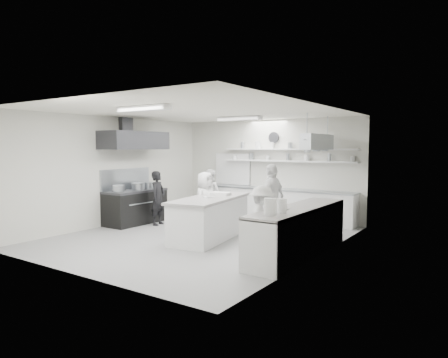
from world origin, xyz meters
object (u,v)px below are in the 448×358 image
Objects in this scene: cook_stove at (158,198)px; cook_back at (210,193)px; prep_island at (210,219)px; back_counter at (272,204)px; right_counter at (298,232)px; stove at (135,208)px.

cook_back is at bearing -28.24° from cook_stove.
prep_island is at bearing -116.78° from cook_stove.
cook_back is (-1.73, -0.82, 0.28)m from back_counter.
cook_stove is at bearing 169.93° from right_counter.
right_counter is 2.39m from prep_island.
back_counter is at bearing -53.36° from cook_stove.
stove is at bearing 60.43° from cook_back.
back_counter is 1.52× the size of right_counter.
cook_stove is at bearing -130.62° from back_counter.
cook_back is at bearing 116.14° from prep_island.
cook_stove is 1.01× the size of cook_back.
stove is 4.03m from back_counter.
prep_island is 2.28m from cook_stove.
stove is 1.20× the size of cook_stove.
prep_island is at bearing 127.31° from cook_back.
cook_back is (0.49, 1.77, -0.01)m from cook_stove.
cook_stove is at bearing 17.29° from stove.
cook_back reaches higher than back_counter.
prep_island is at bearing 173.67° from right_counter.
prep_island is (2.87, -0.34, 0.02)m from stove.
prep_island is (-0.03, -3.14, 0.01)m from back_counter.
back_counter is at bearing -153.65° from cook_back.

